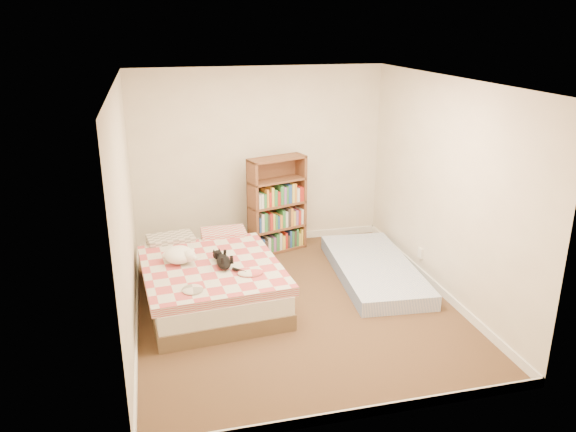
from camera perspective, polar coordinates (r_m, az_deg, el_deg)
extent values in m
cube|color=#492D1F|center=(6.47, 0.70, -9.02)|extent=(3.50, 4.00, 0.01)
cube|color=white|center=(5.73, 0.81, 13.61)|extent=(3.50, 4.00, 0.01)
cube|color=beige|center=(7.86, -2.92, 5.87)|extent=(3.50, 0.01, 2.50)
cube|color=beige|center=(4.20, 7.64, -6.43)|extent=(3.50, 0.01, 2.50)
cube|color=beige|center=(5.81, -16.20, 0.29)|extent=(0.01, 4.00, 2.50)
cube|color=beige|center=(6.62, 15.60, 2.63)|extent=(0.01, 4.00, 2.50)
cube|color=white|center=(8.21, -2.77, -2.32)|extent=(3.50, 0.02, 0.10)
cube|color=white|center=(4.85, 6.94, -19.28)|extent=(3.50, 0.02, 0.10)
cube|color=white|center=(6.29, -15.09, -10.10)|extent=(0.02, 4.00, 0.10)
cube|color=white|center=(7.04, 14.66, -6.78)|extent=(0.02, 4.00, 0.10)
cube|color=white|center=(7.25, 13.32, -3.69)|extent=(0.03, 0.09, 0.13)
cube|color=brown|center=(6.63, -7.87, -7.56)|extent=(1.58, 2.13, 0.18)
cube|color=silver|center=(6.55, -7.95, -6.06)|extent=(1.55, 2.09, 0.20)
cube|color=#C3484C|center=(6.49, -8.01, -4.85)|extent=(1.62, 1.78, 0.10)
cube|color=gray|center=(7.16, -11.34, -2.43)|extent=(0.58, 0.40, 0.15)
cube|color=#C3484C|center=(7.21, -6.04, -2.00)|extent=(0.58, 0.40, 0.15)
cube|color=#58311E|center=(7.64, -3.89, 0.93)|extent=(0.12, 0.27, 1.34)
cube|color=#58311E|center=(7.80, 1.64, 1.35)|extent=(0.12, 0.27, 1.34)
cube|color=#58311E|center=(7.83, -1.30, 1.42)|extent=(0.77, 0.26, 1.34)
cube|color=#58311E|center=(7.94, -1.07, -3.31)|extent=(0.85, 0.50, 0.03)
cube|color=#58311E|center=(7.71, -1.10, 1.21)|extent=(0.85, 0.50, 0.03)
cube|color=#58311E|center=(7.53, -1.13, 5.85)|extent=(0.85, 0.50, 0.03)
cube|color=#7A92CC|center=(7.20, 8.71, -5.38)|extent=(1.07, 2.09, 0.18)
ellipsoid|color=black|center=(6.25, -6.55, -4.64)|extent=(0.23, 0.38, 0.12)
sphere|color=black|center=(6.42, -6.78, -3.89)|extent=(0.13, 0.13, 0.11)
cone|color=black|center=(6.43, -7.11, -3.43)|extent=(0.04, 0.04, 0.04)
cone|color=black|center=(6.44, -6.55, -3.38)|extent=(0.04, 0.04, 0.04)
cylinder|color=black|center=(6.06, -5.39, -5.71)|extent=(0.08, 0.20, 0.04)
ellipsoid|color=white|center=(6.44, -11.01, -3.88)|extent=(0.35, 0.39, 0.18)
sphere|color=white|center=(6.33, -10.04, -4.03)|extent=(0.15, 0.15, 0.14)
sphere|color=white|center=(6.30, -9.54, -4.30)|extent=(0.07, 0.07, 0.06)
sphere|color=white|center=(6.50, -12.33, -3.92)|extent=(0.08, 0.08, 0.08)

